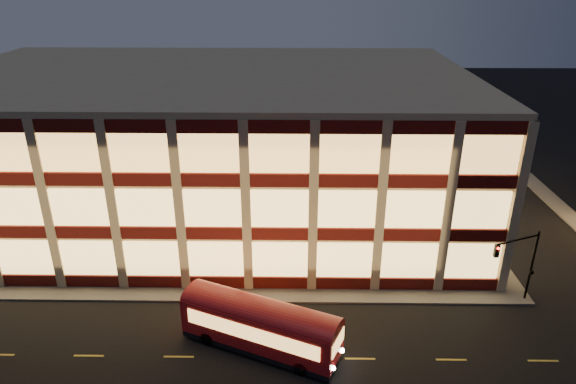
{
  "coord_description": "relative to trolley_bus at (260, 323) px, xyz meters",
  "views": [
    {
      "loc": [
        5.67,
        -32.54,
        23.73
      ],
      "look_at": [
        5.02,
        8.0,
        5.82
      ],
      "focal_mm": 32.0,
      "sensor_mm": 36.0,
      "label": 1
    }
  ],
  "objects": [
    {
      "name": "ground",
      "position": [
        -3.4,
        4.99,
        -2.03
      ],
      "size": [
        200.0,
        200.0,
        0.0
      ],
      "primitive_type": "plane",
      "color": "black",
      "rests_on": "ground"
    },
    {
      "name": "sidewalk_office_south",
      "position": [
        -6.4,
        5.99,
        -1.96
      ],
      "size": [
        54.0,
        2.0,
        0.15
      ],
      "primitive_type": "cube",
      "color": "#514F4C",
      "rests_on": "ground"
    },
    {
      "name": "sidewalk_office_east",
      "position": [
        19.6,
        21.99,
        -1.96
      ],
      "size": [
        2.0,
        30.0,
        0.15
      ],
      "primitive_type": "cube",
      "color": "#514F4C",
      "rests_on": "ground"
    },
    {
      "name": "sidewalk_tower_west",
      "position": [
        30.6,
        21.99,
        -1.96
      ],
      "size": [
        2.0,
        30.0,
        0.15
      ],
      "primitive_type": "cube",
      "color": "#514F4C",
      "rests_on": "ground"
    },
    {
      "name": "office_building",
      "position": [
        -6.31,
        21.9,
        5.22
      ],
      "size": [
        50.45,
        30.45,
        14.5
      ],
      "color": "tan",
      "rests_on": "ground"
    },
    {
      "name": "traffic_signal_far",
      "position": [
        18.81,
        5.22,
        2.08
      ],
      "size": [
        3.79,
        1.87,
        6.0
      ],
      "color": "black",
      "rests_on": "ground"
    },
    {
      "name": "trolley_bus",
      "position": [
        0.0,
        0.0,
        0.0
      ],
      "size": [
        11.0,
        6.76,
        3.66
      ],
      "rotation": [
        0.0,
        0.0,
        -0.41
      ],
      "color": "#99080C",
      "rests_on": "ground"
    }
  ]
}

